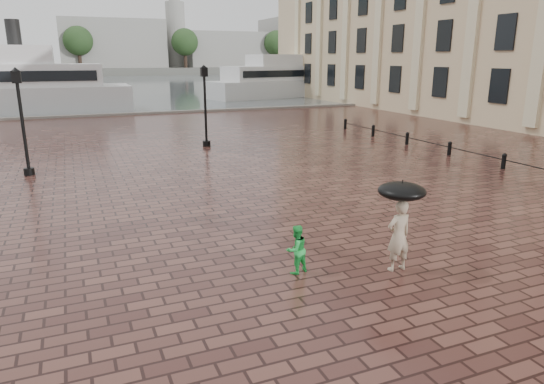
{
  "coord_description": "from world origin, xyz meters",
  "views": [
    {
      "loc": [
        -4.1,
        -12.98,
        4.91
      ],
      "look_at": [
        0.75,
        -1.29,
        1.4
      ],
      "focal_mm": 32.0,
      "sensor_mm": 36.0,
      "label": 1
    }
  ],
  "objects_px": {
    "child_pedestrian": "(296,249)",
    "ferry_far": "(288,79)",
    "adult_pedestrian": "(399,236)",
    "street_lamps": "(51,109)"
  },
  "relations": [
    {
      "from": "adult_pedestrian",
      "to": "ferry_far",
      "type": "xyz_separation_m",
      "value": [
        19.98,
        50.5,
        1.32
      ]
    },
    {
      "from": "street_lamps",
      "to": "ferry_far",
      "type": "distance_m",
      "value": 41.57
    },
    {
      "from": "ferry_far",
      "to": "street_lamps",
      "type": "bearing_deg",
      "value": -145.05
    },
    {
      "from": "adult_pedestrian",
      "to": "ferry_far",
      "type": "distance_m",
      "value": 54.33
    },
    {
      "from": "street_lamps",
      "to": "child_pedestrian",
      "type": "height_order",
      "value": "street_lamps"
    },
    {
      "from": "adult_pedestrian",
      "to": "ferry_far",
      "type": "height_order",
      "value": "ferry_far"
    },
    {
      "from": "child_pedestrian",
      "to": "ferry_far",
      "type": "xyz_separation_m",
      "value": [
        22.28,
        49.72,
        1.6
      ]
    },
    {
      "from": "adult_pedestrian",
      "to": "child_pedestrian",
      "type": "height_order",
      "value": "adult_pedestrian"
    },
    {
      "from": "street_lamps",
      "to": "child_pedestrian",
      "type": "xyz_separation_m",
      "value": [
        5.47,
        -18.77,
        -1.74
      ]
    },
    {
      "from": "street_lamps",
      "to": "adult_pedestrian",
      "type": "bearing_deg",
      "value": -68.35
    }
  ]
}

